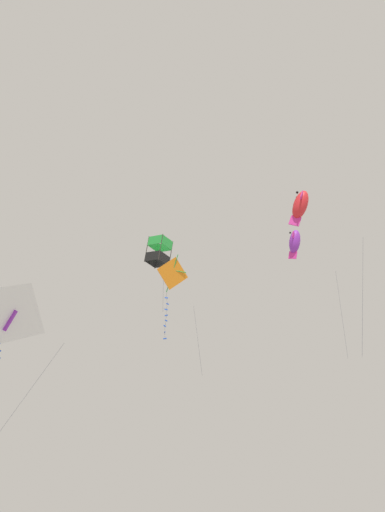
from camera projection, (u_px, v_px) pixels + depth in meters
The scene contains 5 objects.
kite_diamond_upper_right at pixel (173, 275), 30.69m from camera, with size 2.93×2.34×6.64m.
kite_delta_far_centre at pixel (11, 314), 25.39m from camera, with size 3.85×2.57×7.58m.
kite_fish_low_drifter at pixel (295, 242), 35.16m from camera, with size 4.63×2.79×8.86m.
kite_fish_near_right at pixel (300, 205), 26.07m from camera, with size 4.81×2.89×8.76m.
kite_box_near_left at pixel (159, 251), 36.21m from camera, with size 1.37×1.56×5.00m.
Camera 1 is at (-24.42, -8.92, 15.01)m, focal length 42.45 mm.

